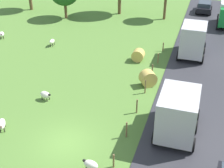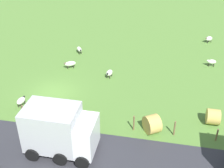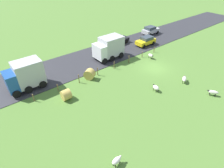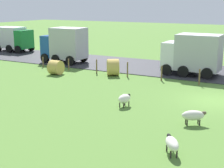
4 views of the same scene
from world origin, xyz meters
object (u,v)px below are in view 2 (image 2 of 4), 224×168
object	(u,v)px
sheep_4	(21,101)
hay_bale_1	(213,117)
sheep_0	(212,62)
truck_0	(59,130)
sheep_1	(70,64)
sheep_3	(79,49)
hay_bale_0	(152,124)
sheep_2	(209,39)
sheep_5	(109,73)

from	to	relation	value
sheep_4	hay_bale_1	size ratio (longest dim) A/B	0.89
sheep_0	truck_0	distance (m)	19.51
sheep_1	sheep_3	bearing A→B (deg)	-177.65
truck_0	sheep_0	bearing A→B (deg)	143.64
sheep_3	sheep_4	distance (m)	11.65
sheep_4	hay_bale_0	world-z (taller)	hay_bale_0
sheep_2	sheep_3	distance (m)	16.67
hay_bale_1	sheep_5	bearing A→B (deg)	-120.54
hay_bale_0	truck_0	distance (m)	7.04
sheep_5	hay_bale_0	world-z (taller)	hay_bale_0
sheep_1	hay_bale_0	bearing A→B (deg)	47.13
sheep_2	sheep_3	xyz separation A→B (m)	(6.45, -15.37, -0.03)
sheep_0	sheep_3	bearing A→B (deg)	-91.49
sheep_3	hay_bale_1	world-z (taller)	hay_bale_1
hay_bale_0	hay_bale_1	size ratio (longest dim) A/B	1.15
sheep_5	sheep_0	bearing A→B (deg)	113.97
sheep_5	hay_bale_0	bearing A→B (deg)	32.77
hay_bale_0	sheep_5	bearing A→B (deg)	-147.23
sheep_0	sheep_3	distance (m)	15.12
hay_bale_0	truck_0	bearing A→B (deg)	-61.02
sheep_3	sheep_4	bearing A→B (deg)	-8.52
sheep_1	sheep_3	xyz separation A→B (m)	(-3.89, -0.16, -0.03)
sheep_1	sheep_4	distance (m)	7.86
sheep_4	sheep_3	bearing A→B (deg)	171.48
sheep_5	hay_bale_0	xyz separation A→B (m)	(7.68, 4.94, 0.22)
sheep_0	hay_bale_1	distance (m)	10.33
sheep_4	sheep_1	bearing A→B (deg)	166.11
hay_bale_0	hay_bale_1	xyz separation A→B (m)	(-2.01, 4.67, -0.09)
sheep_2	truck_0	distance (m)	25.45
sheep_5	hay_bale_1	world-z (taller)	hay_bale_1
sheep_5	truck_0	size ratio (longest dim) A/B	0.23
hay_bale_1	sheep_1	bearing A→B (deg)	-115.65
sheep_5	truck_0	world-z (taller)	truck_0
hay_bale_0	sheep_0	bearing A→B (deg)	156.06
hay_bale_0	hay_bale_1	world-z (taller)	hay_bale_0
sheep_2	sheep_3	world-z (taller)	sheep_2
sheep_0	sheep_4	world-z (taller)	sheep_4
sheep_4	hay_bale_1	xyz separation A→B (m)	(-0.83, 16.05, 0.08)
sheep_1	truck_0	world-z (taller)	truck_0
sheep_4	hay_bale_0	distance (m)	11.44
sheep_2	sheep_4	xyz separation A→B (m)	(17.96, -17.10, 0.02)
sheep_5	truck_0	xyz separation A→B (m)	(11.04, -1.12, 1.42)
sheep_4	hay_bale_0	bearing A→B (deg)	84.06
sheep_3	hay_bale_1	xyz separation A→B (m)	(10.69, 14.32, 0.13)
sheep_5	sheep_2	bearing A→B (deg)	137.07
sheep_2	truck_0	size ratio (longest dim) A/B	0.23
truck_0	sheep_2	bearing A→B (deg)	152.35
sheep_2	hay_bale_1	distance (m)	17.17
hay_bale_1	sheep_4	bearing A→B (deg)	-87.05
sheep_5	hay_bale_1	distance (m)	11.16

